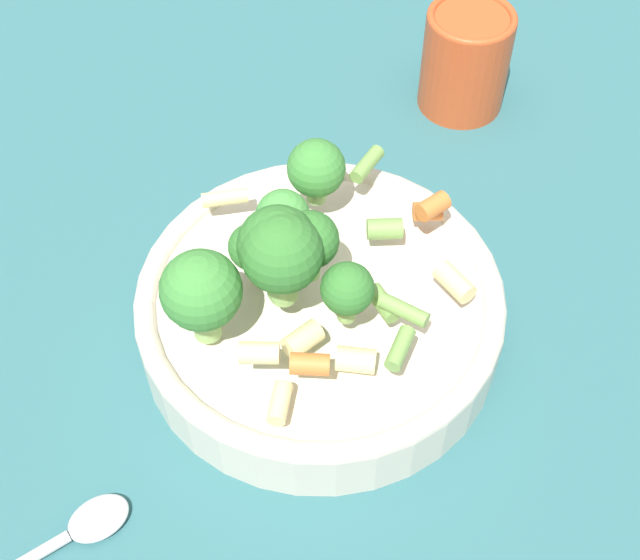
# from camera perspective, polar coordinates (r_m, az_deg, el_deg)

# --- Properties ---
(ground_plane) EXTENTS (3.00, 3.00, 0.00)m
(ground_plane) POSITION_cam_1_polar(r_m,az_deg,el_deg) (0.59, 0.00, -3.39)
(ground_plane) COLOR #2D6066
(bowl) EXTENTS (0.23, 0.23, 0.05)m
(bowl) POSITION_cam_1_polar(r_m,az_deg,el_deg) (0.57, 0.00, -1.92)
(bowl) COLOR beige
(bowl) RESTS_ON ground_plane
(pasta_salad) EXTENTS (0.18, 0.20, 0.08)m
(pasta_salad) POSITION_cam_1_polar(r_m,az_deg,el_deg) (0.51, -2.57, 1.86)
(pasta_salad) COLOR #8CB766
(pasta_salad) RESTS_ON bowl
(cup) EXTENTS (0.07, 0.07, 0.08)m
(cup) POSITION_cam_1_polar(r_m,az_deg,el_deg) (0.73, 9.31, 13.81)
(cup) COLOR #CC4C23
(cup) RESTS_ON ground_plane
(spoon) EXTENTS (0.04, 0.15, 0.01)m
(spoon) POSITION_cam_1_polar(r_m,az_deg,el_deg) (0.54, -16.84, -15.99)
(spoon) COLOR silver
(spoon) RESTS_ON ground_plane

